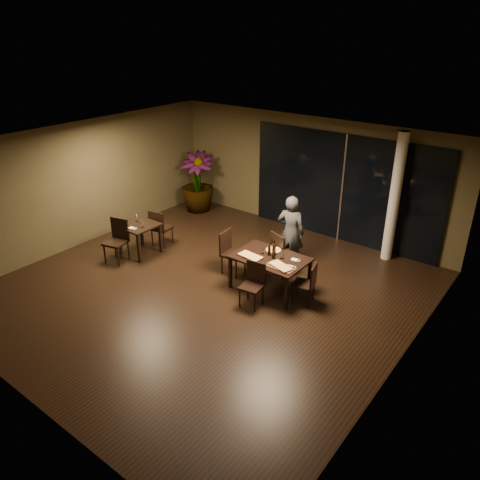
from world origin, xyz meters
name	(u,v)px	position (x,y,z in m)	size (l,w,h in m)	color
ground	(208,289)	(0.00, 0.00, 0.00)	(8.00, 8.00, 0.00)	black
wall_back	(310,175)	(0.00, 4.05, 1.50)	(8.00, 0.10, 3.00)	#433B24
wall_front	(6,319)	(0.00, -4.05, 1.50)	(8.00, 0.10, 3.00)	#433B24
wall_left	(81,184)	(-4.05, 0.00, 1.50)	(0.10, 8.00, 3.00)	#433B24
wall_right	(412,289)	(4.05, 0.00, 1.50)	(0.10, 8.00, 3.00)	#433B24
ceiling	(203,147)	(0.00, 0.00, 3.02)	(8.00, 8.00, 0.04)	white
window_panel	(343,189)	(1.00, 3.96, 1.35)	(5.00, 0.06, 2.70)	black
column	(394,198)	(2.40, 3.65, 1.50)	(0.24, 0.24, 3.00)	white
main_table	(270,260)	(1.00, 0.80, 0.68)	(1.50, 1.00, 0.75)	black
side_table	(139,229)	(-2.40, 0.30, 0.62)	(0.80, 0.80, 0.75)	black
chair_main_far	(281,252)	(0.86, 1.45, 0.57)	(0.60, 0.60, 1.01)	black
chair_main_near	(253,282)	(1.06, 0.15, 0.49)	(0.46, 0.46, 0.89)	black
chair_main_left	(230,250)	(-0.11, 0.88, 0.54)	(0.49, 0.49, 0.97)	black
chair_main_right	(308,282)	(1.89, 0.81, 0.48)	(0.49, 0.49, 0.87)	black
chair_side_far	(159,226)	(-2.33, 0.88, 0.53)	(0.50, 0.50, 0.94)	black
chair_side_near	(118,238)	(-2.55, -0.23, 0.56)	(0.57, 0.57, 1.01)	black
diner	(291,232)	(0.79, 1.90, 0.85)	(0.58, 0.39, 1.71)	#2D2F32
potted_plant	(197,182)	(-3.22, 3.26, 0.86)	(0.94, 0.94, 1.72)	#174517
pizza_board_left	(250,257)	(0.68, 0.55, 0.76)	(0.50, 0.25, 0.01)	#452916
pizza_board_right	(281,267)	(1.41, 0.56, 0.76)	(0.58, 0.29, 0.01)	#3F2414
oblong_pizza_left	(250,256)	(0.68, 0.55, 0.77)	(0.48, 0.23, 0.02)	maroon
oblong_pizza_right	(281,266)	(1.41, 0.56, 0.77)	(0.47, 0.21, 0.02)	maroon
round_pizza	(273,250)	(0.88, 1.10, 0.76)	(0.31, 0.31, 0.01)	#A92D12
bottle_a	(269,249)	(0.94, 0.86, 0.89)	(0.06, 0.06, 0.28)	black
bottle_b	(273,252)	(1.08, 0.79, 0.90)	(0.07, 0.07, 0.30)	black
bottle_c	(274,247)	(1.01, 0.92, 0.93)	(0.08, 0.08, 0.35)	black
tumbler_left	(263,252)	(0.79, 0.84, 0.79)	(0.07, 0.07, 0.08)	white
tumbler_right	(282,256)	(1.21, 0.90, 0.80)	(0.08, 0.08, 0.10)	white
napkin_near	(291,267)	(1.56, 0.69, 0.76)	(0.18, 0.10, 0.01)	white
napkin_far	(296,260)	(1.49, 0.99, 0.76)	(0.18, 0.10, 0.01)	white
wine_glass_a	(137,218)	(-2.57, 0.40, 0.84)	(0.08, 0.08, 0.18)	white
wine_glass_b	(142,224)	(-2.22, 0.24, 0.83)	(0.08, 0.08, 0.17)	white
side_napkin	(132,228)	(-2.33, 0.06, 0.76)	(0.18, 0.11, 0.01)	silver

